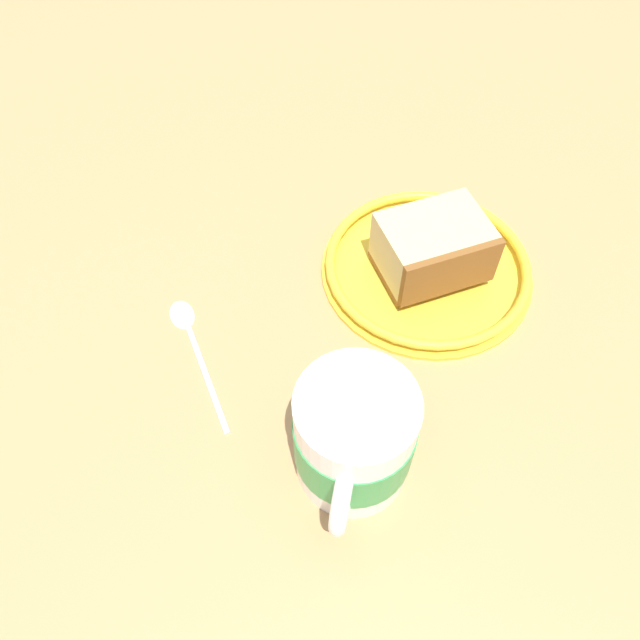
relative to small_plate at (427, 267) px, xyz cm
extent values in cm
cube|color=tan|center=(4.77, -5.96, -2.52)|extent=(156.93, 156.93, 3.51)
cylinder|color=yellow|center=(0.00, 0.00, -0.41)|extent=(18.01, 18.01, 0.73)
torus|color=yellow|center=(0.00, 0.00, 0.38)|extent=(17.40, 17.40, 0.84)
cube|color=brown|center=(0.00, 0.00, 0.26)|extent=(8.60, 10.00, 0.60)
cube|color=#DBC184|center=(0.00, 0.00, 2.81)|extent=(8.60, 10.00, 4.50)
cube|color=brown|center=(3.06, 1.18, 2.81)|extent=(3.60, 8.07, 4.50)
cylinder|color=white|center=(17.49, -6.73, 3.73)|extent=(7.67, 7.67, 8.99)
cylinder|color=green|center=(17.49, -6.73, 3.51)|extent=(7.83, 7.83, 4.14)
cylinder|color=brown|center=(17.49, -6.73, 7.16)|extent=(6.75, 6.75, 0.40)
torus|color=white|center=(21.26, -7.46, 3.73)|extent=(5.15, 2.01, 5.03)
ellipsoid|color=silver|center=(4.43, -20.38, -0.37)|extent=(3.55, 3.04, 0.80)
cylinder|color=silver|center=(10.57, -17.68, -0.52)|extent=(9.73, 4.66, 0.50)
camera|label=1|loc=(34.32, -8.71, 39.99)|focal=34.57mm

